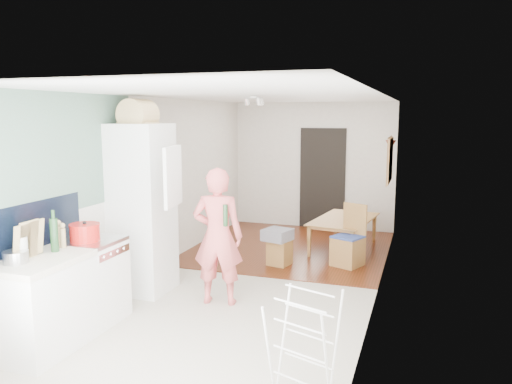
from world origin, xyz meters
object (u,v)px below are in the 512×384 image
Objects in this scene: person at (218,224)px; dining_chair at (348,236)px; dining_table at (345,237)px; drying_rack at (304,350)px; stool at (280,253)px.

person is 2.40m from dining_chair.
dining_table is 4.66m from drying_rack.
dining_chair is 3.74m from drying_rack.
person is 4.92× the size of stool.
dining_table is 1.45× the size of drying_rack.
person is 2.08× the size of dining_chair.
drying_rack is at bearing -167.06° from dining_table.
drying_rack is at bearing -70.99° from stool.
dining_chair is 1.04× the size of drying_rack.
person reaches higher than dining_table.
dining_chair is 2.36× the size of stool.
drying_rack is at bearing 119.35° from person.
stool is (0.28, 1.69, -0.78)m from person.
dining_chair is (0.17, -0.90, 0.24)m from dining_table.
stool is at bearing 128.68° from drying_rack.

